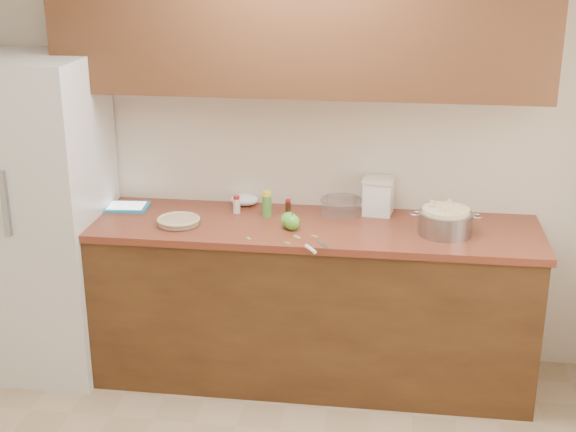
# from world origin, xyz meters

# --- Properties ---
(room_shell) EXTENTS (3.60, 3.60, 3.60)m
(room_shell) POSITION_xyz_m (0.00, 0.00, 1.30)
(room_shell) COLOR tan
(room_shell) RESTS_ON ground
(counter_run) EXTENTS (2.64, 0.68, 0.92)m
(counter_run) POSITION_xyz_m (0.00, 1.48, 0.46)
(counter_run) COLOR #543317
(counter_run) RESTS_ON ground
(upper_cabinets) EXTENTS (2.60, 0.34, 0.70)m
(upper_cabinets) POSITION_xyz_m (0.00, 1.63, 1.95)
(upper_cabinets) COLOR #522C19
(upper_cabinets) RESTS_ON room_shell
(fridge) EXTENTS (0.70, 0.70, 1.80)m
(fridge) POSITION_xyz_m (-1.44, 1.44, 0.90)
(fridge) COLOR silver
(fridge) RESTS_ON ground
(pie) EXTENTS (0.24, 0.24, 0.04)m
(pie) POSITION_xyz_m (-0.62, 1.38, 0.94)
(pie) COLOR silver
(pie) RESTS_ON counter_run
(colander) EXTENTS (0.38, 0.28, 0.14)m
(colander) POSITION_xyz_m (0.80, 1.43, 0.99)
(colander) COLOR gray
(colander) RESTS_ON counter_run
(flour_canister) EXTENTS (0.19, 0.19, 0.21)m
(flour_canister) POSITION_xyz_m (0.44, 1.71, 1.02)
(flour_canister) COLOR white
(flour_canister) RESTS_ON counter_run
(tablet) EXTENTS (0.26, 0.21, 0.02)m
(tablet) POSITION_xyz_m (-0.99, 1.60, 0.93)
(tablet) COLOR teal
(tablet) RESTS_ON counter_run
(paring_knife) EXTENTS (0.13, 0.18, 0.02)m
(paring_knife) POSITION_xyz_m (0.14, 1.11, 0.93)
(paring_knife) COLOR gray
(paring_knife) RESTS_ON counter_run
(lemon_bottle) EXTENTS (0.05, 0.05, 0.15)m
(lemon_bottle) POSITION_xyz_m (-0.17, 1.57, 0.99)
(lemon_bottle) COLOR #4C8C38
(lemon_bottle) RESTS_ON counter_run
(cinnamon_shaker) EXTENTS (0.04, 0.04, 0.10)m
(cinnamon_shaker) POSITION_xyz_m (-0.34, 1.60, 0.97)
(cinnamon_shaker) COLOR beige
(cinnamon_shaker) RESTS_ON counter_run
(vanilla_bottle) EXTENTS (0.03, 0.03, 0.09)m
(vanilla_bottle) POSITION_xyz_m (-0.06, 1.63, 0.96)
(vanilla_bottle) COLOR black
(vanilla_bottle) RESTS_ON counter_run
(mixing_bowl) EXTENTS (0.24, 0.24, 0.09)m
(mixing_bowl) POSITION_xyz_m (0.24, 1.67, 0.97)
(mixing_bowl) COLOR silver
(mixing_bowl) RESTS_ON counter_run
(paper_towel) EXTENTS (0.17, 0.14, 0.07)m
(paper_towel) POSITION_xyz_m (-0.33, 1.75, 0.95)
(paper_towel) COLOR white
(paper_towel) RESTS_ON counter_run
(apple_left) EXTENTS (0.09, 0.09, 0.10)m
(apple_left) POSITION_xyz_m (-0.02, 1.40, 0.96)
(apple_left) COLOR #54AD2E
(apple_left) RESTS_ON counter_run
(apple_center) EXTENTS (0.07, 0.07, 0.09)m
(apple_center) POSITION_xyz_m (-0.02, 1.41, 0.96)
(apple_center) COLOR #54AD2E
(apple_center) RESTS_ON counter_run
(apple_front) EXTENTS (0.08, 0.08, 0.10)m
(apple_front) POSITION_xyz_m (0.00, 1.38, 0.96)
(apple_front) COLOR #54AD2E
(apple_front) RESTS_ON counter_run
(peel_a) EXTENTS (0.03, 0.03, 0.00)m
(peel_a) POSITION_xyz_m (0.00, 1.18, 0.92)
(peel_a) COLOR #82AD54
(peel_a) RESTS_ON counter_run
(peel_b) EXTENTS (0.05, 0.05, 0.00)m
(peel_b) POSITION_xyz_m (0.04, 1.27, 0.92)
(peel_b) COLOR #82AD54
(peel_b) RESTS_ON counter_run
(peel_c) EXTENTS (0.04, 0.03, 0.00)m
(peel_c) POSITION_xyz_m (0.13, 1.30, 0.92)
(peel_c) COLOR #82AD54
(peel_c) RESTS_ON counter_run
(peel_d) EXTENTS (0.03, 0.04, 0.00)m
(peel_d) POSITION_xyz_m (-0.21, 1.22, 0.92)
(peel_d) COLOR #82AD54
(peel_d) RESTS_ON counter_run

